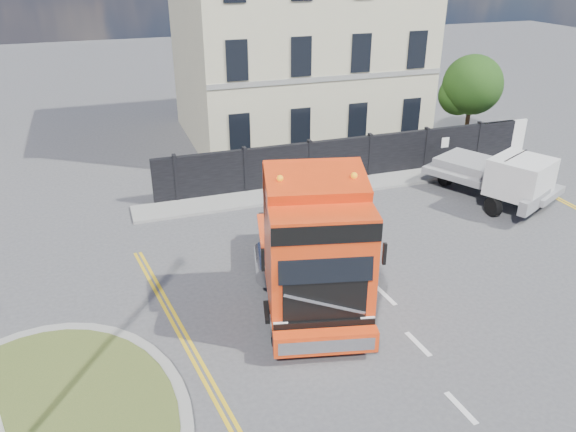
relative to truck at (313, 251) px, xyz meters
name	(u,v)px	position (x,y,z in m)	size (l,w,h in m)	color
ground	(292,307)	(-0.56, 0.22, -1.95)	(120.00, 120.00, 0.00)	#424244
hoarding_fence	(360,157)	(5.99, 9.22, -0.95)	(18.80, 0.25, 2.00)	black
georgian_building	(295,31)	(5.44, 16.72, 3.83)	(12.30, 10.30, 12.80)	#B9B493
tree	(469,87)	(13.82, 12.32, 1.10)	(3.20, 3.20, 4.80)	#382619
pavement_far	(357,184)	(5.44, 8.32, -1.89)	(20.00, 1.60, 0.12)	gray
truck	(313,251)	(0.00, 0.00, 0.00)	(4.27, 7.67, 4.35)	black
flatbed_pickup	(508,178)	(10.32, 4.31, -0.72)	(4.38, 6.06, 2.29)	gray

